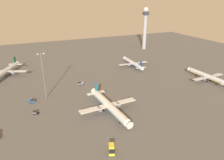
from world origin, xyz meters
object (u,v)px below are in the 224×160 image
(airplane_terminal_side, at_px, (109,105))
(catering_truck, at_px, (112,149))
(airplane_mid_apron, at_px, (133,63))
(airplane_far_stand, at_px, (6,71))
(pushback_tug, at_px, (35,112))
(maintenance_van, at_px, (81,83))
(apron_light_east, at_px, (43,73))
(airplane_taxiway_distant, at_px, (208,76))
(control_tower, at_px, (145,26))
(baggage_tractor, at_px, (31,101))

(airplane_terminal_side, height_order, catering_truck, airplane_terminal_side)
(airplane_mid_apron, distance_m, airplane_far_stand, 108.93)
(pushback_tug, bearing_deg, maintenance_van, -30.02)
(airplane_mid_apron, distance_m, apron_light_east, 89.88)
(airplane_terminal_side, xyz_separation_m, airplane_taxiway_distant, (88.07, 12.41, -0.56))
(maintenance_van, bearing_deg, control_tower, -67.66)
(airplane_mid_apron, distance_m, maintenance_van, 60.32)
(airplane_taxiway_distant, distance_m, apron_light_east, 120.54)
(maintenance_van, bearing_deg, airplane_terminal_side, 169.77)
(catering_truck, bearing_deg, control_tower, -103.75)
(airplane_mid_apron, bearing_deg, airplane_far_stand, 171.06)
(airplane_terminal_side, bearing_deg, control_tower, -132.78)
(apron_light_east, bearing_deg, catering_truck, -74.00)
(airplane_mid_apron, bearing_deg, baggage_tractor, -156.29)
(airplane_terminal_side, height_order, maintenance_van, airplane_terminal_side)
(baggage_tractor, distance_m, catering_truck, 66.35)
(maintenance_van, bearing_deg, airplane_far_stand, 35.04)
(catering_truck, bearing_deg, maintenance_van, -73.91)
(control_tower, distance_m, apron_light_east, 159.04)
(airplane_taxiway_distant, distance_m, catering_truck, 108.71)
(airplane_terminal_side, bearing_deg, baggage_tractor, -41.11)
(baggage_tractor, distance_m, apron_light_east, 18.36)
(airplane_far_stand, relative_size, pushback_tug, 11.82)
(airplane_mid_apron, bearing_deg, apron_light_east, -156.00)
(control_tower, relative_size, maintenance_van, 10.95)
(control_tower, distance_m, airplane_mid_apron, 78.60)
(airplane_far_stand, bearing_deg, airplane_terminal_side, 146.99)
(baggage_tractor, bearing_deg, airplane_taxiway_distant, 150.57)
(airplane_taxiway_distant, bearing_deg, airplane_far_stand, 150.11)
(control_tower, relative_size, airplane_taxiway_distant, 1.30)
(airplane_taxiway_distant, relative_size, pushback_tug, 10.87)
(maintenance_van, height_order, apron_light_east, apron_light_east)
(control_tower, xyz_separation_m, catering_truck, (-111.86, -154.38, -26.51))
(catering_truck, distance_m, pushback_tug, 52.67)
(control_tower, xyz_separation_m, airplane_mid_apron, (-47.68, -57.46, -24.56))
(airplane_far_stand, distance_m, pushback_tug, 74.02)
(airplane_mid_apron, bearing_deg, control_tower, 52.30)
(airplane_taxiway_distant, bearing_deg, baggage_tractor, 169.93)
(catering_truck, bearing_deg, airplane_mid_apron, -101.33)
(maintenance_van, xyz_separation_m, apron_light_east, (-26.24, -11.46, 15.58))
(control_tower, height_order, airplane_taxiway_distant, control_tower)
(control_tower, bearing_deg, airplane_mid_apron, -129.68)
(pushback_tug, xyz_separation_m, apron_light_east, (8.53, 18.23, 15.70))
(baggage_tractor, xyz_separation_m, pushback_tug, (0.65, -15.05, -0.11))
(airplane_taxiway_distant, xyz_separation_m, apron_light_east, (-118.04, 20.58, 13.07))
(airplane_terminal_side, relative_size, airplane_taxiway_distant, 1.15)
(airplane_mid_apron, distance_m, baggage_tractor, 98.63)
(airplane_taxiway_distant, relative_size, maintenance_van, 8.44)
(control_tower, height_order, baggage_tractor, control_tower)
(control_tower, distance_m, catering_truck, 192.48)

